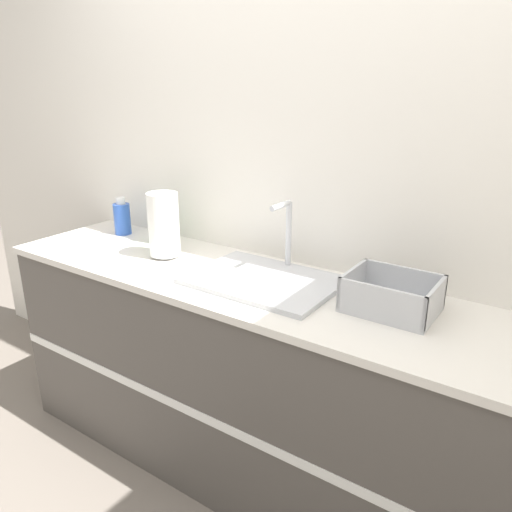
{
  "coord_description": "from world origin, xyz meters",
  "views": [
    {
      "loc": [
        1.0,
        -1.2,
        1.67
      ],
      "look_at": [
        0.01,
        0.26,
        1.04
      ],
      "focal_mm": 35.0,
      "sensor_mm": 36.0,
      "label": 1
    }
  ],
  "objects": [
    {
      "name": "wall_back",
      "position": [
        0.0,
        0.6,
        1.3
      ],
      "size": [
        4.79,
        0.06,
        2.6
      ],
      "color": "silver",
      "rests_on": "ground_plane"
    },
    {
      "name": "counter_cabinet",
      "position": [
        0.0,
        0.28,
        0.46
      ],
      "size": [
        2.42,
        0.59,
        0.92
      ],
      "color": "#514C47",
      "rests_on": "ground_plane"
    },
    {
      "name": "bottle_blue",
      "position": [
        -0.94,
        0.44,
        1.01
      ],
      "size": [
        0.08,
        0.08,
        0.19
      ],
      "color": "#2D56B7",
      "rests_on": "counter_cabinet"
    },
    {
      "name": "bottle_green",
      "position": [
        -0.69,
        0.43,
        1.03
      ],
      "size": [
        0.06,
        0.06,
        0.25
      ],
      "color": "#2D8C3D",
      "rests_on": "counter_cabinet"
    },
    {
      "name": "paper_towel_roll",
      "position": [
        -0.52,
        0.3,
        1.07
      ],
      "size": [
        0.14,
        0.14,
        0.29
      ],
      "color": "#4C4C51",
      "rests_on": "counter_cabinet"
    },
    {
      "name": "dish_rack",
      "position": [
        0.51,
        0.34,
        0.97
      ],
      "size": [
        0.3,
        0.23,
        0.12
      ],
      "color": "#B7BABF",
      "rests_on": "counter_cabinet"
    },
    {
      "name": "sink",
      "position": [
        0.01,
        0.3,
        0.94
      ],
      "size": [
        0.57,
        0.41,
        0.29
      ],
      "color": "silver",
      "rests_on": "counter_cabinet"
    }
  ]
}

